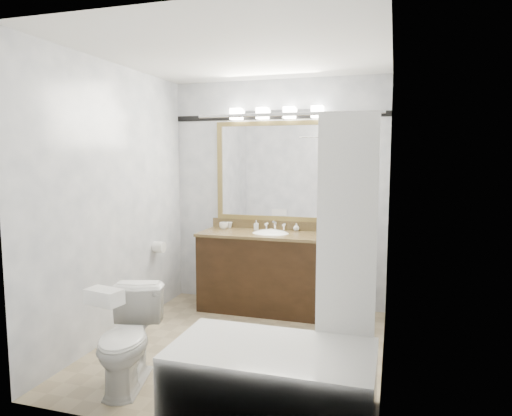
{
  "coord_description": "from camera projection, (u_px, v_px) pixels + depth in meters",
  "views": [
    {
      "loc": [
        1.24,
        -3.62,
        1.66
      ],
      "look_at": [
        0.04,
        0.35,
        1.19
      ],
      "focal_mm": 32.0,
      "sensor_mm": 36.0,
      "label": 1
    }
  ],
  "objects": [
    {
      "name": "room",
      "position": [
        240.0,
        206.0,
        3.85
      ],
      "size": [
        2.42,
        2.62,
        2.52
      ],
      "color": "tan",
      "rests_on": "ground"
    },
    {
      "name": "vanity",
      "position": [
        270.0,
        270.0,
        4.91
      ],
      "size": [
        1.53,
        0.58,
        0.97
      ],
      "color": "black",
      "rests_on": "ground"
    },
    {
      "name": "mirror",
      "position": [
        277.0,
        171.0,
        5.04
      ],
      "size": [
        1.4,
        0.04,
        1.1
      ],
      "color": "olive",
      "rests_on": "room"
    },
    {
      "name": "vanity_light_bar",
      "position": [
        276.0,
        113.0,
        4.92
      ],
      "size": [
        1.02,
        0.14,
        0.12
      ],
      "color": "silver",
      "rests_on": "room"
    },
    {
      "name": "accent_stripe",
      "position": [
        278.0,
        116.0,
        4.99
      ],
      "size": [
        2.4,
        0.01,
        0.06
      ],
      "primitive_type": "cube",
      "color": "black",
      "rests_on": "room"
    },
    {
      "name": "bathtub",
      "position": [
        276.0,
        372.0,
        2.95
      ],
      "size": [
        1.3,
        0.75,
        1.96
      ],
      "color": "white",
      "rests_on": "ground"
    },
    {
      "name": "tp_roll",
      "position": [
        159.0,
        247.0,
        4.87
      ],
      "size": [
        0.11,
        0.12,
        0.12
      ],
      "primitive_type": "cylinder",
      "rotation": [
        0.0,
        1.57,
        0.0
      ],
      "color": "white",
      "rests_on": "room"
    },
    {
      "name": "toilet",
      "position": [
        128.0,
        339.0,
        3.3
      ],
      "size": [
        0.55,
        0.76,
        0.69
      ],
      "primitive_type": "imported",
      "rotation": [
        0.0,
        0.0,
        0.25
      ],
      "color": "white",
      "rests_on": "ground"
    },
    {
      "name": "tissue_box",
      "position": [
        104.0,
        297.0,
        3.0
      ],
      "size": [
        0.27,
        0.18,
        0.1
      ],
      "primitive_type": "cube",
      "rotation": [
        0.0,
        0.0,
        -0.18
      ],
      "color": "white",
      "rests_on": "toilet"
    },
    {
      "name": "coffee_maker",
      "position": [
        326.0,
        220.0,
        4.69
      ],
      "size": [
        0.16,
        0.2,
        0.31
      ],
      "rotation": [
        0.0,
        0.0,
        0.02
      ],
      "color": "black",
      "rests_on": "vanity"
    },
    {
      "name": "cup_left",
      "position": [
        224.0,
        226.0,
        5.13
      ],
      "size": [
        0.12,
        0.12,
        0.08
      ],
      "primitive_type": "imported",
      "rotation": [
        0.0,
        0.0,
        -0.22
      ],
      "color": "white",
      "rests_on": "vanity"
    },
    {
      "name": "cup_right",
      "position": [
        229.0,
        225.0,
        5.21
      ],
      "size": [
        0.09,
        0.09,
        0.07
      ],
      "primitive_type": "imported",
      "rotation": [
        0.0,
        0.0,
        -0.31
      ],
      "color": "white",
      "rests_on": "vanity"
    },
    {
      "name": "soap_bottle_a",
      "position": [
        256.0,
        225.0,
        5.06
      ],
      "size": [
        0.06,
        0.06,
        0.11
      ],
      "primitive_type": "imported",
      "rotation": [
        0.0,
        0.0,
        0.2
      ],
      "color": "white",
      "rests_on": "vanity"
    },
    {
      "name": "soap_bottle_b",
      "position": [
        296.0,
        227.0,
        5.0
      ],
      "size": [
        0.08,
        0.08,
        0.09
      ],
      "primitive_type": "imported",
      "rotation": [
        0.0,
        0.0,
        -0.2
      ],
      "color": "white",
      "rests_on": "vanity"
    },
    {
      "name": "soap_bar",
      "position": [
        272.0,
        230.0,
        4.98
      ],
      "size": [
        0.08,
        0.06,
        0.02
      ],
      "primitive_type": "cube",
      "rotation": [
        0.0,
        0.0,
        -0.2
      ],
      "color": "#ECE8C3",
      "rests_on": "vanity"
    }
  ]
}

